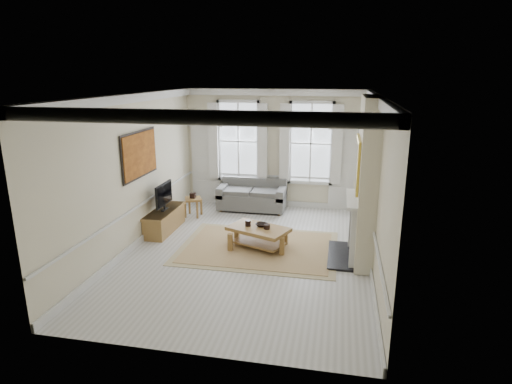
% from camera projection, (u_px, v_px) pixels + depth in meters
% --- Properties ---
extents(floor, '(7.20, 7.20, 0.00)m').
position_uv_depth(floor, '(248.00, 253.00, 9.40)').
color(floor, '#B7B5AD').
rests_on(floor, ground).
extents(ceiling, '(7.20, 7.20, 0.00)m').
position_uv_depth(ceiling, '(248.00, 95.00, 8.49)').
color(ceiling, white).
rests_on(ceiling, back_wall).
extents(back_wall, '(5.20, 0.00, 5.20)m').
position_uv_depth(back_wall, '(274.00, 149.00, 12.35)').
color(back_wall, beige).
rests_on(back_wall, floor).
extents(left_wall, '(0.00, 7.20, 7.20)m').
position_uv_depth(left_wall, '(133.00, 172.00, 9.43)').
color(left_wall, beige).
rests_on(left_wall, floor).
extents(right_wall, '(0.00, 7.20, 7.20)m').
position_uv_depth(right_wall, '(376.00, 184.00, 8.46)').
color(right_wall, beige).
rests_on(right_wall, floor).
extents(window_left, '(1.26, 0.20, 2.20)m').
position_uv_depth(window_left, '(239.00, 141.00, 12.44)').
color(window_left, '#B2BCC6').
rests_on(window_left, back_wall).
extents(window_right, '(1.26, 0.20, 2.20)m').
position_uv_depth(window_right, '(311.00, 143.00, 12.05)').
color(window_right, '#B2BCC6').
rests_on(window_right, back_wall).
extents(door_left, '(0.90, 0.08, 2.30)m').
position_uv_depth(door_left, '(207.00, 165.00, 12.84)').
color(door_left, silver).
rests_on(door_left, floor).
extents(door_right, '(0.90, 0.08, 2.30)m').
position_uv_depth(door_right, '(346.00, 171.00, 12.08)').
color(door_right, silver).
rests_on(door_right, floor).
extents(painting, '(0.05, 1.66, 1.06)m').
position_uv_depth(painting, '(140.00, 154.00, 9.62)').
color(painting, '#B4651E').
rests_on(painting, left_wall).
extents(chimney_breast, '(0.35, 1.70, 3.38)m').
position_uv_depth(chimney_breast, '(367.00, 181.00, 8.68)').
color(chimney_breast, beige).
rests_on(chimney_breast, floor).
extents(hearth, '(0.55, 1.50, 0.05)m').
position_uv_depth(hearth, '(341.00, 255.00, 9.21)').
color(hearth, black).
rests_on(hearth, floor).
extents(fireplace, '(0.21, 1.45, 1.33)m').
position_uv_depth(fireplace, '(352.00, 225.00, 8.99)').
color(fireplace, silver).
rests_on(fireplace, floor).
extents(mirror, '(0.06, 1.26, 1.06)m').
position_uv_depth(mirror, '(357.00, 164.00, 8.63)').
color(mirror, gold).
rests_on(mirror, chimney_breast).
extents(sofa, '(1.91, 0.93, 0.87)m').
position_uv_depth(sofa, '(252.00, 197.00, 12.35)').
color(sofa, '#555553').
rests_on(sofa, floor).
extents(side_table, '(0.55, 0.55, 0.52)m').
position_uv_depth(side_table, '(193.00, 202.00, 11.72)').
color(side_table, olive).
rests_on(side_table, floor).
extents(rug, '(3.50, 2.60, 0.02)m').
position_uv_depth(rug, '(258.00, 247.00, 9.66)').
color(rug, tan).
rests_on(rug, floor).
extents(coffee_table, '(1.50, 1.20, 0.49)m').
position_uv_depth(coffee_table, '(258.00, 231.00, 9.56)').
color(coffee_table, olive).
rests_on(coffee_table, rug).
extents(ceramic_pot_a, '(0.13, 0.13, 0.13)m').
position_uv_depth(ceramic_pot_a, '(248.00, 223.00, 9.61)').
color(ceramic_pot_a, black).
rests_on(ceramic_pot_a, coffee_table).
extents(ceramic_pot_b, '(0.14, 0.14, 0.10)m').
position_uv_depth(ceramic_pot_b, '(267.00, 227.00, 9.44)').
color(ceramic_pot_b, black).
rests_on(ceramic_pot_b, coffee_table).
extents(bowl, '(0.33, 0.33, 0.06)m').
position_uv_depth(bowl, '(261.00, 225.00, 9.61)').
color(bowl, black).
rests_on(bowl, coffee_table).
extents(tv_stand, '(0.49, 1.53, 0.55)m').
position_uv_depth(tv_stand, '(165.00, 220.00, 10.65)').
color(tv_stand, olive).
rests_on(tv_stand, floor).
extents(tv, '(0.08, 0.90, 0.68)m').
position_uv_depth(tv, '(164.00, 195.00, 10.47)').
color(tv, black).
rests_on(tv, tv_stand).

